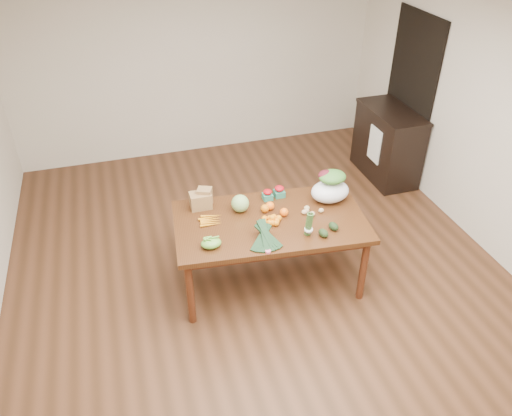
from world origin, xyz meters
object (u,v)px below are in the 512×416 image
object	(u,v)px
mandarin_cluster	(272,219)
salad_bag	(330,188)
kale_bunch	(266,238)
cabbage	(240,203)
cabinet	(387,144)
dining_table	(270,251)
paper_bag	(200,199)
asparagus_bundle	(309,224)

from	to	relation	value
mandarin_cluster	salad_bag	bearing A→B (deg)	16.89
mandarin_cluster	kale_bunch	size ratio (longest dim) A/B	0.45
cabbage	kale_bunch	bearing A→B (deg)	-82.80
cabinet	cabbage	world-z (taller)	cabinet
cabinet	salad_bag	bearing A→B (deg)	-136.39
dining_table	salad_bag	bearing A→B (deg)	18.05
cabinet	paper_bag	bearing A→B (deg)	-156.91
cabbage	kale_bunch	xyz separation A→B (m)	(0.07, -0.57, -0.01)
cabbage	salad_bag	world-z (taller)	salad_bag
mandarin_cluster	kale_bunch	distance (m)	0.33
dining_table	cabbage	size ratio (longest dim) A/B	10.46
cabinet	asparagus_bundle	size ratio (longest dim) A/B	4.08
cabinet	kale_bunch	size ratio (longest dim) A/B	2.55
mandarin_cluster	asparagus_bundle	bearing A→B (deg)	-46.68
kale_bunch	asparagus_bundle	xyz separation A→B (m)	(0.41, 0.03, 0.05)
asparagus_bundle	salad_bag	distance (m)	0.62
cabinet	dining_table	bearing A→B (deg)	-144.06
salad_bag	asparagus_bundle	bearing A→B (deg)	-131.29
paper_bag	asparagus_bundle	xyz separation A→B (m)	(0.83, -0.72, 0.03)
cabbage	salad_bag	size ratio (longest dim) A/B	0.45
paper_bag	kale_bunch	bearing A→B (deg)	-60.50
cabinet	asparagus_bundle	xyz separation A→B (m)	(-1.89, -1.88, 0.40)
dining_table	cabinet	xyz separation A→B (m)	(2.14, 1.55, 0.10)
kale_bunch	cabbage	bearing A→B (deg)	103.08
dining_table	asparagus_bundle	world-z (taller)	asparagus_bundle
kale_bunch	salad_bag	size ratio (longest dim) A/B	1.04
mandarin_cluster	asparagus_bundle	world-z (taller)	asparagus_bundle
cabbage	mandarin_cluster	size ratio (longest dim) A/B	0.95
paper_bag	salad_bag	size ratio (longest dim) A/B	0.70
dining_table	salad_bag	world-z (taller)	salad_bag
salad_bag	mandarin_cluster	bearing A→B (deg)	-163.11
cabinet	mandarin_cluster	size ratio (longest dim) A/B	5.67
paper_bag	mandarin_cluster	bearing A→B (deg)	-38.07
cabinet	salad_bag	size ratio (longest dim) A/B	2.66
dining_table	cabbage	bearing A→B (deg)	141.68
paper_bag	salad_bag	world-z (taller)	salad_bag
dining_table	asparagus_bundle	bearing A→B (deg)	-46.52
cabinet	asparagus_bundle	distance (m)	2.70
paper_bag	mandarin_cluster	world-z (taller)	paper_bag
paper_bag	asparagus_bundle	bearing A→B (deg)	-40.94
cabbage	salad_bag	bearing A→B (deg)	-5.13
dining_table	paper_bag	xyz separation A→B (m)	(-0.58, 0.39, 0.47)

